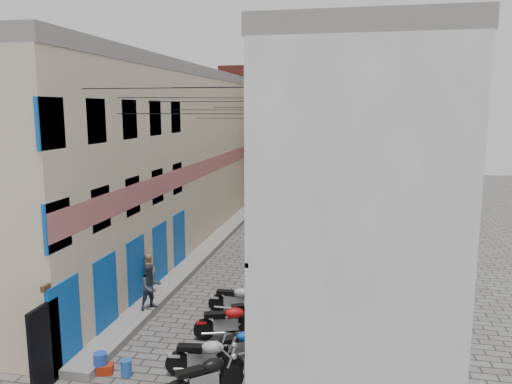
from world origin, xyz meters
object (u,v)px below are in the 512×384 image
Objects in this scene: person_a at (150,274)px; water_jug_far at (126,368)px; motorcycle_b at (205,355)px; motorcycle_e at (254,310)px; motorcycle_g at (263,289)px; red_crate at (105,369)px; motorcycle_a at (205,375)px; person_b at (151,287)px; water_jug_near at (101,363)px; motorcycle_c at (239,343)px; motorcycle_f at (236,298)px; motorcycle_d at (227,320)px.

person_a is 3.29× the size of water_jug_far.
motorcycle_b is 1.00× the size of motorcycle_e.
motorcycle_g reaches higher than red_crate.
person_b is (-3.22, 4.36, 0.43)m from motorcycle_a.
motorcycle_e is 4.93m from water_jug_near.
motorcycle_g is at bearing 137.23° from motorcycle_a.
person_a reaches higher than red_crate.
motorcycle_c is 2.09m from motorcycle_e.
red_crate is at bearing -163.69° from person_a.
motorcycle_c is at bearing -24.10° from motorcycle_g.
red_crate is (0.13, 0.00, -0.16)m from water_jug_near.
person_a is at bearing -150.30° from motorcycle_b.
motorcycle_b reaches higher than motorcycle_c.
motorcycle_b is at bearing -68.15° from motorcycle_c.
motorcycle_f is 1.05× the size of motorcycle_g.
motorcycle_g is 3.99m from person_b.
motorcycle_a is 1.06× the size of motorcycle_f.
motorcycle_b reaches higher than water_jug_near.
motorcycle_g reaches higher than motorcycle_c.
motorcycle_e is 1.08× the size of motorcycle_f.
red_crate is (0.89, -5.15, -0.86)m from person_a.
motorcycle_c is (0.68, 1.03, -0.11)m from motorcycle_b.
motorcycle_e is at bearing 40.66° from motorcycle_f.
motorcycle_a reaches higher than motorcycle_g.
motorcycle_f is at bearing 59.80° from water_jug_near.
water_jug_far is at bearing 0.00° from red_crate.
person_a is (-3.53, 4.76, 0.39)m from motorcycle_b.
motorcycle_a is 2.43m from water_jug_far.
motorcycle_d reaches higher than water_jug_near.
motorcycle_g is at bearing 146.25° from motorcycle_c.
water_jug_near is at bearing -76.58° from motorcycle_e.
water_jug_far is (-2.72, -3.51, -0.38)m from motorcycle_e.
motorcycle_d is at bearing -118.76° from person_a.
motorcycle_d is 3.78m from red_crate.
motorcycle_c is 3.08m from water_jug_far.
person_b is at bearing 92.27° from water_jug_near.
motorcycle_g reaches higher than water_jug_far.
motorcycle_g is at bearing 166.40° from motorcycle_b.
person_b is 3.83× the size of red_crate.
person_a is at bearing 98.41° from water_jug_near.
red_crate is (-2.94, 0.58, -0.47)m from motorcycle_a.
motorcycle_a reaches higher than motorcycle_c.
motorcycle_a is 0.99× the size of motorcycle_b.
motorcycle_a is at bearing -37.38° from motorcycle_e.
water_jug_far is (0.73, 0.00, -0.06)m from water_jug_near.
person_a is (-4.14, -0.42, 0.45)m from motorcycle_g.
water_jug_far is at bearing -21.71° from motorcycle_f.
water_jug_far is (0.88, -3.78, -0.80)m from person_b.
water_jug_far is (-2.72, -1.42, -0.27)m from motorcycle_c.
motorcycle_b is at bearing 8.34° from red_crate.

